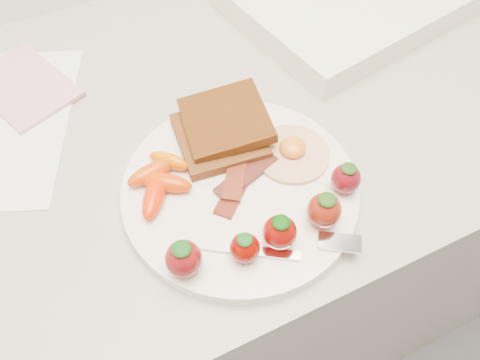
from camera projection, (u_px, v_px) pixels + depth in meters
name	position (u px, v px, depth m)	size (l,w,h in m)	color
counter	(215.00, 258.00, 0.99)	(2.00, 0.60, 0.90)	gray
plate	(240.00, 189.00, 0.54)	(0.27, 0.27, 0.02)	white
toast_lower	(220.00, 137.00, 0.56)	(0.10, 0.10, 0.01)	#441F0E
toast_upper	(226.00, 120.00, 0.56)	(0.10, 0.10, 0.01)	black
fried_egg	(292.00, 152.00, 0.55)	(0.09, 0.09, 0.02)	#F5E5CA
bacon_strips	(240.00, 177.00, 0.53)	(0.10, 0.10, 0.01)	#390F06
baby_carrots	(159.00, 179.00, 0.52)	(0.08, 0.09, 0.02)	#CF4003
strawberries	(276.00, 225.00, 0.48)	(0.23, 0.06, 0.05)	maroon
fork	(290.00, 247.00, 0.48)	(0.16, 0.09, 0.00)	silver
notepad	(24.00, 86.00, 0.64)	(0.10, 0.15, 0.01)	#D199A7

